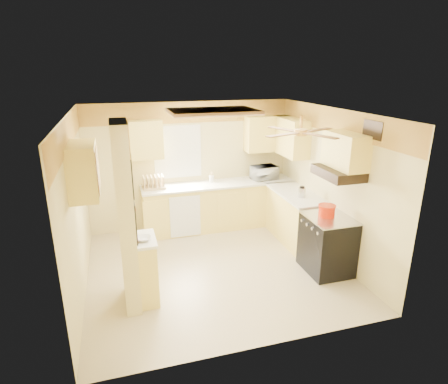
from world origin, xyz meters
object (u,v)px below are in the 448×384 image
object	(u,v)px
microwave	(264,173)
kettle	(302,192)
dutch_oven	(327,211)
bowl	(144,239)
stove	(327,244)

from	to	relation	value
microwave	kettle	distance (m)	1.24
microwave	kettle	bearing A→B (deg)	91.43
dutch_oven	kettle	distance (m)	0.86
dutch_oven	bowl	bearing A→B (deg)	-177.37
stove	kettle	xyz separation A→B (m)	(-0.00, 0.92, 0.57)
stove	kettle	size ratio (longest dim) A/B	4.64
stove	microwave	size ratio (longest dim) A/B	1.81
dutch_oven	kettle	bearing A→B (deg)	88.71
bowl	kettle	world-z (taller)	kettle
microwave	bowl	distance (m)	3.41
dutch_oven	microwave	bearing A→B (deg)	95.29
kettle	dutch_oven	bearing A→B (deg)	-91.29
bowl	dutch_oven	distance (m)	2.80
microwave	dutch_oven	xyz separation A→B (m)	(0.19, -2.07, -0.07)
microwave	stove	bearing A→B (deg)	87.32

